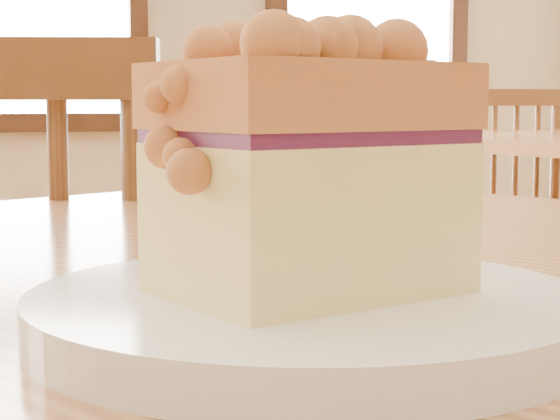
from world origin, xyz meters
name	(u,v)px	position (x,y,z in m)	size (l,w,h in m)	color
entry_door	(370,31)	(2.30, 3.98, 1.20)	(1.08, 0.06, 2.29)	white
cafe_chair_second	(493,208)	(2.15, 2.71, 0.46)	(0.43, 0.43, 0.90)	brown
plate	(309,316)	(0.22, 0.07, 0.76)	(0.23, 0.23, 0.02)	white
cake_slice	(304,159)	(0.22, 0.07, 0.82)	(0.13, 0.11, 0.11)	#FAE58D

